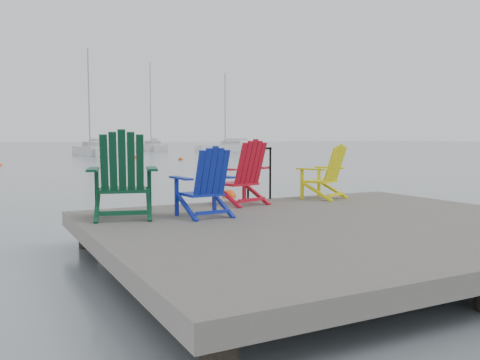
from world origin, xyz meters
name	(u,v)px	position (x,y,z in m)	size (l,w,h in m)	color
ground	(336,259)	(0.00, 0.00, 0.00)	(400.00, 400.00, 0.00)	slate
dock	(337,233)	(0.00, 0.00, 0.35)	(6.00, 5.00, 1.40)	#2A2825
handrail	(259,168)	(0.25, 2.45, 1.04)	(0.48, 0.04, 0.90)	black
chair_green	(123,176)	(-2.38, 1.46, 1.07)	(1.05, 0.99, 1.13)	#0B3F25
chair_blue	(206,183)	(-1.36, 1.07, 0.97)	(0.76, 0.71, 0.92)	#0F229C
chair_red	(243,173)	(-0.33, 1.97, 1.01)	(0.92, 0.86, 1.01)	red
chair_yellow	(326,172)	(1.32, 1.99, 0.97)	(0.90, 0.86, 0.92)	yellow
sailboat_near	(91,151)	(5.15, 41.56, 0.36)	(2.20, 7.06, 9.81)	silver
sailboat_mid	(152,148)	(15.21, 55.42, 0.36)	(2.81, 8.14, 11.07)	silver
sailboat_far	(228,148)	(21.93, 47.75, 0.36)	(6.77, 3.12, 9.29)	white
buoy_a	(229,197)	(1.84, 6.85, 0.00)	(0.40, 0.40, 0.40)	#DC490C
buoy_c	(181,160)	(8.79, 28.67, 0.00)	(0.36, 0.36, 0.36)	#B9450A
buoy_d	(135,158)	(6.99, 33.97, 0.00)	(0.35, 0.35, 0.35)	red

